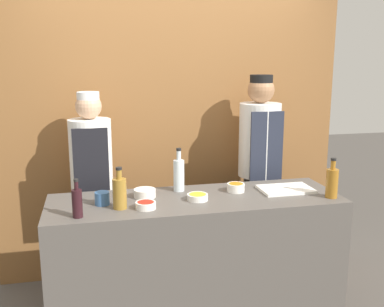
{
  "coord_description": "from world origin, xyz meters",
  "views": [
    {
      "loc": [
        -0.66,
        -2.8,
        1.87
      ],
      "look_at": [
        0.0,
        0.12,
        1.22
      ],
      "focal_mm": 42.0,
      "sensor_mm": 36.0,
      "label": 1
    }
  ],
  "objects_px": {
    "sauce_bowl_green": "(145,193)",
    "cup_blue": "(102,198)",
    "sauce_bowl_red": "(146,205)",
    "bottle_amber": "(332,182)",
    "sauce_bowl_yellow": "(197,197)",
    "sauce_bowl_orange": "(236,187)",
    "cutting_board": "(286,189)",
    "bottle_wine": "(77,202)",
    "chef_right": "(259,170)",
    "chef_left": "(92,187)",
    "bottle_clear": "(179,174)",
    "bottle_vinegar": "(120,192)"
  },
  "relations": [
    {
      "from": "sauce_bowl_green",
      "to": "bottle_amber",
      "type": "bearing_deg",
      "value": -12.89
    },
    {
      "from": "bottle_amber",
      "to": "chef_left",
      "type": "height_order",
      "value": "chef_left"
    },
    {
      "from": "sauce_bowl_red",
      "to": "bottle_vinegar",
      "type": "distance_m",
      "value": 0.18
    },
    {
      "from": "sauce_bowl_red",
      "to": "bottle_clear",
      "type": "height_order",
      "value": "bottle_clear"
    },
    {
      "from": "chef_right",
      "to": "bottle_vinegar",
      "type": "bearing_deg",
      "value": -149.15
    },
    {
      "from": "bottle_wine",
      "to": "chef_left",
      "type": "height_order",
      "value": "chef_left"
    },
    {
      "from": "sauce_bowl_red",
      "to": "bottle_clear",
      "type": "bearing_deg",
      "value": 50.07
    },
    {
      "from": "sauce_bowl_green",
      "to": "bottle_wine",
      "type": "height_order",
      "value": "bottle_wine"
    },
    {
      "from": "sauce_bowl_red",
      "to": "chef_right",
      "type": "distance_m",
      "value": 1.28
    },
    {
      "from": "bottle_amber",
      "to": "bottle_clear",
      "type": "distance_m",
      "value": 1.04
    },
    {
      "from": "sauce_bowl_orange",
      "to": "bottle_amber",
      "type": "xyz_separation_m",
      "value": [
        0.58,
        -0.27,
        0.07
      ]
    },
    {
      "from": "chef_right",
      "to": "bottle_amber",
      "type": "bearing_deg",
      "value": -75.03
    },
    {
      "from": "bottle_wine",
      "to": "chef_right",
      "type": "bearing_deg",
      "value": 29.44
    },
    {
      "from": "bottle_clear",
      "to": "cup_blue",
      "type": "xyz_separation_m",
      "value": [
        -0.54,
        -0.19,
        -0.08
      ]
    },
    {
      "from": "cutting_board",
      "to": "bottle_vinegar",
      "type": "xyz_separation_m",
      "value": [
        -1.17,
        -0.13,
        0.09
      ]
    },
    {
      "from": "sauce_bowl_orange",
      "to": "bottle_clear",
      "type": "bearing_deg",
      "value": 164.34
    },
    {
      "from": "bottle_vinegar",
      "to": "bottle_amber",
      "type": "height_order",
      "value": "bottle_amber"
    },
    {
      "from": "bottle_wine",
      "to": "chef_right",
      "type": "distance_m",
      "value": 1.66
    },
    {
      "from": "sauce_bowl_orange",
      "to": "sauce_bowl_yellow",
      "type": "bearing_deg",
      "value": -157.46
    },
    {
      "from": "sauce_bowl_yellow",
      "to": "chef_left",
      "type": "distance_m",
      "value": 0.95
    },
    {
      "from": "sauce_bowl_orange",
      "to": "chef_left",
      "type": "bearing_deg",
      "value": 151.84
    },
    {
      "from": "sauce_bowl_red",
      "to": "cutting_board",
      "type": "bearing_deg",
      "value": 9.19
    },
    {
      "from": "bottle_amber",
      "to": "chef_left",
      "type": "distance_m",
      "value": 1.77
    },
    {
      "from": "bottle_wine",
      "to": "bottle_amber",
      "type": "bearing_deg",
      "value": 0.62
    },
    {
      "from": "sauce_bowl_green",
      "to": "sauce_bowl_red",
      "type": "bearing_deg",
      "value": -95.42
    },
    {
      "from": "sauce_bowl_green",
      "to": "cup_blue",
      "type": "relative_size",
      "value": 1.57
    },
    {
      "from": "sauce_bowl_green",
      "to": "cup_blue",
      "type": "height_order",
      "value": "cup_blue"
    },
    {
      "from": "sauce_bowl_yellow",
      "to": "bottle_wine",
      "type": "bearing_deg",
      "value": -168.21
    },
    {
      "from": "sauce_bowl_yellow",
      "to": "chef_right",
      "type": "distance_m",
      "value": 0.95
    },
    {
      "from": "bottle_clear",
      "to": "sauce_bowl_orange",
      "type": "bearing_deg",
      "value": -15.66
    },
    {
      "from": "sauce_bowl_green",
      "to": "cutting_board",
      "type": "relative_size",
      "value": 0.4
    },
    {
      "from": "sauce_bowl_red",
      "to": "sauce_bowl_green",
      "type": "bearing_deg",
      "value": 84.58
    },
    {
      "from": "sauce_bowl_green",
      "to": "sauce_bowl_orange",
      "type": "distance_m",
      "value": 0.64
    },
    {
      "from": "sauce_bowl_yellow",
      "to": "bottle_clear",
      "type": "xyz_separation_m",
      "value": [
        -0.08,
        0.24,
        0.1
      ]
    },
    {
      "from": "bottle_vinegar",
      "to": "bottle_wine",
      "type": "xyz_separation_m",
      "value": [
        -0.25,
        -0.1,
        -0.01
      ]
    },
    {
      "from": "cup_blue",
      "to": "chef_left",
      "type": "height_order",
      "value": "chef_left"
    },
    {
      "from": "sauce_bowl_orange",
      "to": "chef_right",
      "type": "height_order",
      "value": "chef_right"
    },
    {
      "from": "cutting_board",
      "to": "bottle_amber",
      "type": "bearing_deg",
      "value": -42.43
    },
    {
      "from": "bottle_vinegar",
      "to": "bottle_wine",
      "type": "bearing_deg",
      "value": -157.7
    },
    {
      "from": "sauce_bowl_yellow",
      "to": "bottle_clear",
      "type": "relative_size",
      "value": 0.45
    },
    {
      "from": "chef_right",
      "to": "sauce_bowl_red",
      "type": "bearing_deg",
      "value": -144.08
    },
    {
      "from": "bottle_vinegar",
      "to": "cutting_board",
      "type": "bearing_deg",
      "value": 6.14
    },
    {
      "from": "sauce_bowl_red",
      "to": "bottle_vinegar",
      "type": "bearing_deg",
      "value": 166.17
    },
    {
      "from": "sauce_bowl_yellow",
      "to": "cup_blue",
      "type": "relative_size",
      "value": 1.47
    },
    {
      "from": "sauce_bowl_orange",
      "to": "chef_left",
      "type": "xyz_separation_m",
      "value": [
        -0.99,
        0.53,
        -0.09
      ]
    },
    {
      "from": "bottle_wine",
      "to": "bottle_vinegar",
      "type": "bearing_deg",
      "value": 22.3
    },
    {
      "from": "sauce_bowl_green",
      "to": "bottle_wine",
      "type": "distance_m",
      "value": 0.53
    },
    {
      "from": "cutting_board",
      "to": "chef_left",
      "type": "distance_m",
      "value": 1.46
    },
    {
      "from": "sauce_bowl_green",
      "to": "sauce_bowl_yellow",
      "type": "height_order",
      "value": "sauce_bowl_green"
    },
    {
      "from": "sauce_bowl_red",
      "to": "bottle_amber",
      "type": "distance_m",
      "value": 1.25
    }
  ]
}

